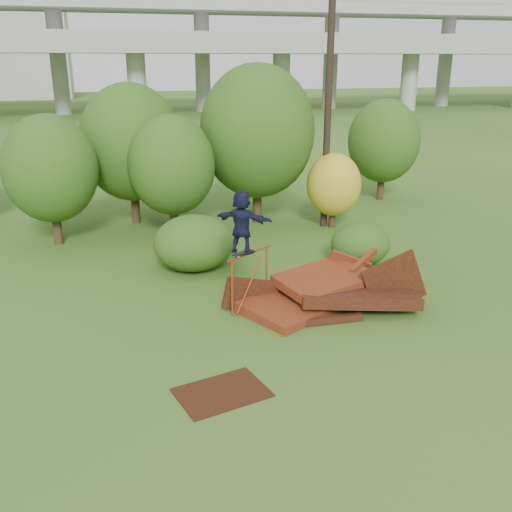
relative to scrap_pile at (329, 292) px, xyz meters
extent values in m
plane|color=#2D5116|center=(-1.28, -1.78, -0.41)|extent=(240.00, 240.00, 0.00)
cube|color=#431A0C|center=(-0.83, 0.06, -0.23)|extent=(3.77, 3.25, 0.54)
cube|color=black|center=(0.67, -0.24, 0.01)|extent=(3.60, 2.64, 0.64)
cube|color=#431A0C|center=(-0.03, 0.26, 0.29)|extent=(3.07, 2.50, 0.55)
cube|color=black|center=(1.77, -0.44, 0.24)|extent=(2.03, 0.27, 1.97)
cube|color=#431A0C|center=(0.97, 1.06, 0.14)|extent=(1.29, 0.96, 1.44)
cube|color=black|center=(-2.03, 0.46, -0.06)|extent=(1.99, 0.21, 1.28)
cube|color=black|center=(-0.53, -1.14, -0.29)|extent=(2.04, 0.20, 0.17)
cube|color=#431A0C|center=(1.37, 0.76, 0.54)|extent=(1.34, 1.17, 0.39)
cylinder|color=maroon|center=(-2.80, 0.01, 0.40)|extent=(0.06, 0.06, 1.62)
cylinder|color=maroon|center=(-1.59, 0.90, 0.40)|extent=(0.06, 0.06, 1.62)
cylinder|color=maroon|center=(-2.19, 0.46, 1.21)|extent=(1.49, 1.11, 0.06)
cube|color=black|center=(-2.46, 0.27, 1.30)|extent=(0.68, 0.56, 0.02)
cylinder|color=beige|center=(-2.61, 0.06, 1.27)|extent=(0.06, 0.05, 0.05)
cylinder|color=beige|center=(-2.70, 0.18, 1.27)|extent=(0.06, 0.05, 0.05)
cylinder|color=beige|center=(-2.21, 0.35, 1.27)|extent=(0.06, 0.05, 0.05)
cylinder|color=beige|center=(-2.30, 0.48, 1.27)|extent=(0.06, 0.05, 0.05)
imported|color=black|center=(-2.46, 0.27, 2.16)|extent=(1.57, 1.34, 1.70)
cube|color=black|center=(-3.86, -3.65, -0.39)|extent=(2.11, 1.73, 0.03)
cylinder|color=black|center=(-7.76, 8.02, 0.38)|extent=(0.34, 0.34, 1.58)
ellipsoid|color=#1F4612|center=(-7.76, 8.02, 2.46)|extent=(3.43, 3.43, 3.95)
cylinder|color=black|center=(-4.71, 10.26, 0.51)|extent=(0.36, 0.36, 1.84)
ellipsoid|color=#1F4612|center=(-4.71, 10.26, 3.00)|extent=(4.17, 4.17, 4.80)
cylinder|color=black|center=(-3.35, 8.01, 0.36)|extent=(0.33, 0.33, 1.54)
ellipsoid|color=#1F4612|center=(-3.35, 8.01, 2.39)|extent=(3.35, 3.35, 3.85)
cylinder|color=black|center=(0.32, 9.02, 0.62)|extent=(0.38, 0.38, 2.06)
ellipsoid|color=#1F4612|center=(0.32, 9.02, 3.43)|extent=(4.72, 4.72, 5.42)
cylinder|color=black|center=(3.14, 7.48, 0.07)|extent=(0.28, 0.28, 0.96)
ellipsoid|color=#A58C19|center=(3.14, 7.48, 1.39)|extent=(2.23, 2.23, 2.57)
cylinder|color=black|center=(7.34, 11.50, 0.38)|extent=(0.34, 0.34, 1.58)
ellipsoid|color=#1F4612|center=(7.34, 11.50, 2.48)|extent=(3.48, 3.48, 4.00)
ellipsoid|color=#1F4612|center=(-3.21, 3.92, 0.52)|extent=(2.67, 2.46, 1.85)
ellipsoid|color=#1F4612|center=(2.32, 2.99, 0.31)|extent=(2.04, 1.87, 1.44)
cylinder|color=black|center=(2.86, 7.72, 4.90)|extent=(0.28, 0.28, 10.61)
cube|color=gray|center=(-1.28, 58.22, 7.59)|extent=(160.00, 9.00, 1.40)
cube|color=gray|center=(-1.28, 64.22, 12.59)|extent=(160.00, 9.00, 1.40)
cylinder|color=gray|center=(-1.28, 58.22, 3.59)|extent=(2.20, 2.20, 8.00)
cylinder|color=gray|center=(16.72, 58.22, 3.59)|extent=(2.20, 2.20, 8.00)
cube|color=#9E9E99|center=(-17.28, 100.22, 13.59)|extent=(14.00, 14.00, 28.00)
camera|label=1|loc=(-5.84, -13.85, 6.23)|focal=40.00mm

